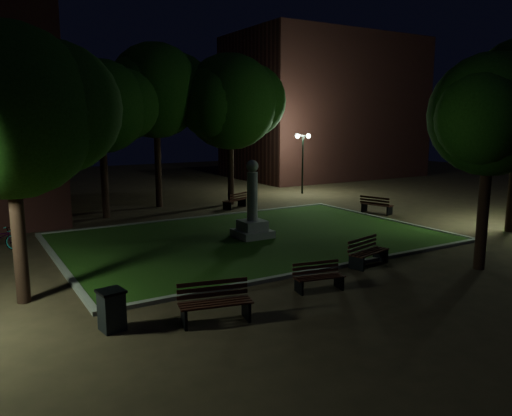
{
  "coord_description": "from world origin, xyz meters",
  "views": [
    {
      "loc": [
        -10.27,
        -15.42,
        4.81
      ],
      "look_at": [
        -0.42,
        1.0,
        1.49
      ],
      "focal_mm": 35.0,
      "sensor_mm": 36.0,
      "label": 1
    }
  ],
  "objects": [
    {
      "name": "lawn",
      "position": [
        0.0,
        2.0,
        0.04
      ],
      "size": [
        15.0,
        10.0,
        0.08
      ],
      "primitive_type": "cube",
      "color": "#234813",
      "rests_on": "ground"
    },
    {
      "name": "trash_bin",
      "position": [
        -7.49,
        -4.25,
        0.5
      ],
      "size": [
        0.65,
        0.65,
        0.98
      ],
      "color": "black",
      "rests_on": "ground"
    },
    {
      "name": "tree_west",
      "position": [
        -8.94,
        -1.2,
        5.06
      ],
      "size": [
        5.5,
        4.49,
        7.31
      ],
      "color": "black",
      "rests_on": "ground"
    },
    {
      "name": "bench_right_side",
      "position": [
        8.56,
        3.6,
        0.44
      ],
      "size": [
        1.07,
        1.78,
        0.93
      ],
      "rotation": [
        0.0,
        0.0,
        1.88
      ],
      "color": "black",
      "rests_on": "ground"
    },
    {
      "name": "lamppost_ne",
      "position": [
        9.63,
        11.68,
        2.84
      ],
      "size": [
        1.18,
        0.28,
        4.0
      ],
      "color": "black",
      "rests_on": "ground"
    },
    {
      "name": "building_far",
      "position": [
        18.0,
        20.0,
        6.0
      ],
      "size": [
        16.0,
        10.0,
        12.0
      ],
      "primitive_type": "cube",
      "color": "#522420",
      "rests_on": "ground"
    },
    {
      "name": "tree_north_er",
      "position": [
        3.5,
        10.2,
        5.91
      ],
      "size": [
        6.66,
        5.44,
        8.64
      ],
      "color": "black",
      "rests_on": "ground"
    },
    {
      "name": "ground",
      "position": [
        0.0,
        0.0,
        0.0
      ],
      "size": [
        80.0,
        80.0,
        0.0
      ],
      "primitive_type": "plane",
      "color": "#3D2E1E"
    },
    {
      "name": "bench_far_side",
      "position": [
        2.97,
        8.9,
        0.41
      ],
      "size": [
        1.68,
        1.17,
        0.88
      ],
      "rotation": [
        0.0,
        0.0,
        3.58
      ],
      "color": "black",
      "rests_on": "ground"
    },
    {
      "name": "tree_se",
      "position": [
        4.36,
        -5.56,
        5.02
      ],
      "size": [
        4.75,
        3.88,
        6.96
      ],
      "color": "black",
      "rests_on": "ground"
    },
    {
      "name": "monument",
      "position": [
        0.0,
        2.0,
        0.96
      ],
      "size": [
        1.4,
        1.4,
        3.2
      ],
      "color": "gray",
      "rests_on": "lawn"
    },
    {
      "name": "lawn_kerb",
      "position": [
        0.0,
        2.0,
        0.06
      ],
      "size": [
        15.4,
        10.4,
        0.12
      ],
      "color": "slate",
      "rests_on": "ground"
    },
    {
      "name": "bench_west_near",
      "position": [
        -5.2,
        -5.03,
        0.46
      ],
      "size": [
        1.86,
        0.99,
        0.97
      ],
      "rotation": [
        0.0,
        0.0,
        -0.22
      ],
      "color": "black",
      "rests_on": "ground"
    },
    {
      "name": "tree_far_north",
      "position": [
        -0.44,
        11.53,
        6.48
      ],
      "size": [
        6.37,
        5.2,
        9.08
      ],
      "color": "black",
      "rests_on": "ground"
    },
    {
      "name": "bench_near_left",
      "position": [
        -1.62,
        -4.5,
        0.38
      ],
      "size": [
        1.54,
        0.78,
        0.81
      ],
      "rotation": [
        0.0,
        0.0,
        -0.19
      ],
      "color": "black",
      "rests_on": "ground"
    },
    {
      "name": "tree_north_wl",
      "position": [
        -3.9,
        9.78,
        5.53
      ],
      "size": [
        5.6,
        4.57,
        7.82
      ],
      "color": "black",
      "rests_on": "ground"
    },
    {
      "name": "bench_near_right",
      "position": [
        1.39,
        -3.32,
        0.43
      ],
      "size": [
        1.77,
        0.97,
        0.92
      ],
      "rotation": [
        0.0,
        0.0,
        0.24
      ],
      "color": "black",
      "rests_on": "ground"
    }
  ]
}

